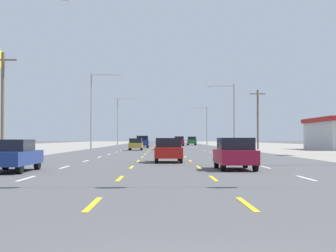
{
  "coord_description": "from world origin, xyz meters",
  "views": [
    {
      "loc": [
        -0.19,
        -4.62,
        1.49
      ],
      "look_at": [
        0.6,
        57.11,
        3.04
      ],
      "focal_mm": 54.49,
      "sensor_mm": 36.0,
      "label": 1
    }
  ],
  "objects": [
    {
      "name": "hatchback_inner_left_farthest",
      "position": [
        -3.5,
        93.95,
        0.78
      ],
      "size": [
        1.72,
        3.9,
        1.54
      ],
      "color": "black",
      "rests_on": "ground"
    },
    {
      "name": "utility_pole_left_row_0",
      "position": [
        -12.89,
        36.13,
        4.39
      ],
      "size": [
        2.2,
        0.26,
        8.4
      ],
      "color": "brown",
      "rests_on": "ground"
    },
    {
      "name": "hatchback_center_turn_mid",
      "position": [
        0.24,
        27.61,
        0.78
      ],
      "size": [
        1.72,
        3.9,
        1.54
      ],
      "color": "red",
      "rests_on": "ground"
    },
    {
      "name": "sedan_center_turn_far",
      "position": [
        0.18,
        64.65,
        0.76
      ],
      "size": [
        1.8,
        4.5,
        1.46
      ],
      "color": "black",
      "rests_on": "ground"
    },
    {
      "name": "utility_pole_right_row_1",
      "position": [
        13.4,
        66.95,
        4.4
      ],
      "size": [
        2.2,
        0.26,
        8.43
      ],
      "color": "brown",
      "rests_on": "ground"
    },
    {
      "name": "signal_span_wire",
      "position": [
        -0.02,
        11.69,
        5.77
      ],
      "size": [
        27.58,
        0.53,
        9.84
      ],
      "color": "brown",
      "rests_on": "ground"
    },
    {
      "name": "ground_plane",
      "position": [
        0.0,
        66.0,
        0.0
      ],
      "size": [
        572.0,
        572.0,
        0.0
      ],
      "primitive_type": "plane",
      "color": "#4C4C4F"
    },
    {
      "name": "hatchback_inner_right_near",
      "position": [
        3.36,
        19.9,
        0.78
      ],
      "size": [
        1.72,
        3.9,
        1.54
      ],
      "color": "maroon",
      "rests_on": "ground"
    },
    {
      "name": "streetlight_left_row_1",
      "position": [
        -9.72,
        67.51,
        6.24
      ],
      "size": [
        4.46,
        0.26,
        10.83
      ],
      "color": "gray",
      "rests_on": "ground"
    },
    {
      "name": "streetlight_left_row_2",
      "position": [
        -9.74,
        110.76,
        6.23
      ],
      "size": [
        4.37,
        0.26,
        10.82
      ],
      "color": "gray",
      "rests_on": "ground"
    },
    {
      "name": "suv_far_right_distant_b",
      "position": [
        6.77,
        112.59,
        1.03
      ],
      "size": [
        1.98,
        4.9,
        1.98
      ],
      "color": "#235B2D",
      "rests_on": "ground"
    },
    {
      "name": "hatchback_inner_left_midfar",
      "position": [
        -3.52,
        61.54,
        0.78
      ],
      "size": [
        1.72,
        3.9,
        1.54
      ],
      "color": "#B28C33",
      "rests_on": "ground"
    },
    {
      "name": "streetlight_right_row_2",
      "position": [
        9.81,
        110.76,
        5.03
      ],
      "size": [
        3.4,
        0.26,
        8.72
      ],
      "color": "gray",
      "rests_on": "ground"
    },
    {
      "name": "streetlight_right_row_1",
      "position": [
        9.74,
        67.51,
        5.38
      ],
      "size": [
        3.98,
        0.26,
        9.28
      ],
      "color": "gray",
      "rests_on": "ground"
    },
    {
      "name": "suv_inner_right_distant_a",
      "position": [
        3.4,
        99.45,
        1.03
      ],
      "size": [
        1.98,
        4.9,
        1.98
      ],
      "color": "maroon",
      "rests_on": "ground"
    },
    {
      "name": "streetlight_right_row_0",
      "position": [
        9.73,
        24.26,
        5.79
      ],
      "size": [
        4.25,
        0.26,
        10.01
      ],
      "color": "gray",
      "rests_on": "ground"
    },
    {
      "name": "suv_inner_left_farther",
      "position": [
        -3.27,
        78.55,
        1.03
      ],
      "size": [
        1.98,
        4.9,
        1.98
      ],
      "color": "navy",
      "rests_on": "ground"
    },
    {
      "name": "sedan_far_left_nearest",
      "position": [
        -6.96,
        18.51,
        0.76
      ],
      "size": [
        1.8,
        4.5,
        1.46
      ],
      "color": "navy",
      "rests_on": "ground"
    },
    {
      "name": "lane_markings",
      "position": [
        0.0,
        104.5,
        0.01
      ],
      "size": [
        10.64,
        227.6,
        0.01
      ],
      "color": "white",
      "rests_on": "ground"
    }
  ]
}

